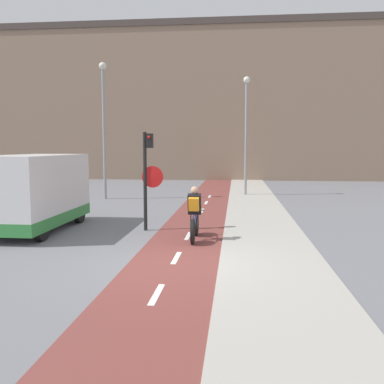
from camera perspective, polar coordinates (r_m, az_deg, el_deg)
name	(u,v)px	position (r m, az deg, el deg)	size (l,w,h in m)	color
ground_plane	(173,265)	(9.67, -2.52, -9.64)	(120.00, 120.00, 0.00)	slate
bike_lane	(173,264)	(9.68, -2.51, -9.57)	(2.03, 60.00, 0.02)	brown
sidewalk_strip	(274,266)	(9.60, 10.87, -9.70)	(2.40, 60.00, 0.05)	#A8A399
building_row_background	(220,103)	(36.22, 3.79, 11.72)	(60.00, 5.20, 12.39)	#89705B
traffic_light_pole	(148,170)	(13.31, -5.93, 2.96)	(0.67, 0.25, 3.07)	black
street_lamp_far	(104,116)	(21.88, -11.69, 9.86)	(0.36, 0.36, 6.72)	gray
street_lamp_sidewalk	(246,123)	(23.21, 7.24, 9.15)	(0.36, 0.36, 6.30)	gray
cyclist_near	(195,215)	(11.92, 0.34, -3.09)	(0.46, 1.81, 1.52)	black
van	(35,194)	(14.17, -20.22, -0.21)	(1.94, 4.44, 2.36)	silver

